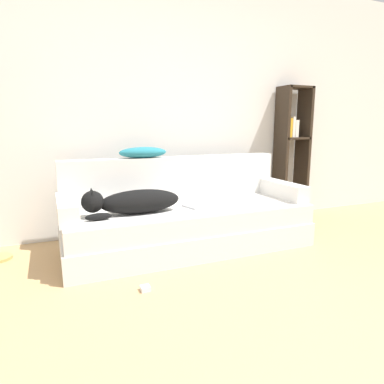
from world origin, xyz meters
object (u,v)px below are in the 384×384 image
Objects in this scene: couch at (188,227)px; throw_pillow at (143,152)px; laptop at (200,205)px; dog at (132,202)px; power_adapter at (145,288)px; bookshelf at (292,146)px.

throw_pillow is (-0.32, 0.36, 0.68)m from couch.
laptop is at bearing -20.61° from couch.
throw_pillow is (-0.42, 0.40, 0.47)m from laptop.
dog is at bearing 166.17° from laptop.
power_adapter is at bearing -154.73° from laptop.
dog reaches higher than laptop.
dog is 0.65m from laptop.
dog is at bearing -171.57° from couch.
couch reaches higher than power_adapter.
throw_pillow is at bearing 63.43° from dog.
laptop is 0.71× the size of throw_pillow.
dog is 0.52× the size of bookshelf.
dog reaches higher than power_adapter.
laptop is at bearing 3.58° from dog.
couch is 0.93m from power_adapter.
power_adapter is at bearing -105.14° from throw_pillow.
power_adapter is at bearing -150.70° from bookshelf.
dog reaches higher than couch.
bookshelf is 2.63m from power_adapter.
dog is at bearing 83.93° from power_adapter.
couch is 0.83m from throw_pillow.
throw_pillow is at bearing -174.80° from bookshelf.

